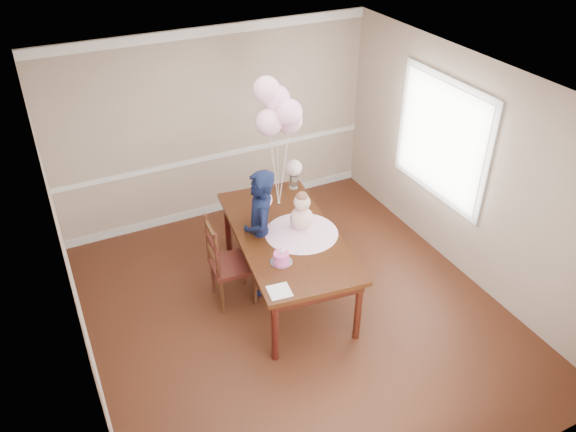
{
  "coord_description": "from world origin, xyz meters",
  "views": [
    {
      "loc": [
        -2.21,
        -4.31,
        4.54
      ],
      "look_at": [
        0.11,
        0.46,
        1.05
      ],
      "focal_mm": 35.0,
      "sensor_mm": 36.0,
      "label": 1
    }
  ],
  "objects": [
    {
      "name": "table_leg_fl",
      "position": [
        -0.51,
        -0.51,
        0.39
      ],
      "size": [
        0.09,
        0.09,
        0.78
      ],
      "primitive_type": "cylinder",
      "rotation": [
        0.0,
        0.0,
        -0.13
      ],
      "color": "black",
      "rests_on": "floor"
    },
    {
      "name": "ceiling",
      "position": [
        0.0,
        0.0,
        2.7
      ],
      "size": [
        4.5,
        5.0,
        0.02
      ],
      "primitive_type": "cube",
      "color": "silver",
      "rests_on": "wall_back"
    },
    {
      "name": "wall_left",
      "position": [
        -2.25,
        0.0,
        1.35
      ],
      "size": [
        0.02,
        5.0,
        2.7
      ],
      "primitive_type": "cube",
      "color": "tan",
      "rests_on": "floor"
    },
    {
      "name": "table_apron",
      "position": [
        0.08,
        0.45,
        0.72
      ],
      "size": [
        1.26,
        2.23,
        0.11
      ],
      "primitive_type": "cube",
      "rotation": [
        0.0,
        0.0,
        -0.13
      ],
      "color": "black",
      "rests_on": "table_leg_fl"
    },
    {
      "name": "napkin",
      "position": [
        -0.43,
        -0.45,
        0.84
      ],
      "size": [
        0.25,
        0.25,
        0.01
      ],
      "primitive_type": "cube",
      "rotation": [
        0.0,
        0.0,
        -0.13
      ],
      "color": "white",
      "rests_on": "dining_table_top"
    },
    {
      "name": "balloon_ribbon_b",
      "position": [
        0.32,
        1.0,
        1.37
      ],
      "size": [
        0.11,
        0.07,
        1.04
      ],
      "primitive_type": "cylinder",
      "rotation": [
        0.05,
        0.1,
        -0.13
      ],
      "color": "silver",
      "rests_on": "balloon_weight"
    },
    {
      "name": "baseboard_trim",
      "position": [
        0.0,
        2.49,
        0.06
      ],
      "size": [
        4.5,
        0.02,
        0.12
      ],
      "primitive_type": "cube",
      "color": "silver",
      "rests_on": "floor"
    },
    {
      "name": "chair_leg_fr",
      "position": [
        -0.37,
        0.36,
        0.24
      ],
      "size": [
        0.05,
        0.05,
        0.47
      ],
      "primitive_type": "cylinder",
      "rotation": [
        0.0,
        0.0,
        -0.07
      ],
      "color": "#32180D",
      "rests_on": "floor"
    },
    {
      "name": "cake_flower_a",
      "position": [
        -0.21,
        -0.02,
        0.97
      ],
      "size": [
        0.03,
        0.03,
        0.03
      ],
      "primitive_type": "sphere",
      "color": "white",
      "rests_on": "birthday_cake"
    },
    {
      "name": "chair_back_post_l",
      "position": [
        -0.78,
        0.39,
        0.81
      ],
      "size": [
        0.05,
        0.05,
        0.62
      ],
      "primitive_type": "cylinder",
      "rotation": [
        0.0,
        0.0,
        -0.07
      ],
      "color": "#37160F",
      "rests_on": "dining_chair_seat"
    },
    {
      "name": "baby_skirt",
      "position": [
        0.24,
        0.37,
        0.89
      ],
      "size": [
        0.95,
        0.95,
        0.11
      ],
      "primitive_type": "cone",
      "rotation": [
        0.0,
        0.0,
        -0.13
      ],
      "color": "#FDBADD",
      "rests_on": "dining_table_top"
    },
    {
      "name": "balloon_ribbon_c",
      "position": [
        0.28,
        1.09,
        1.43
      ],
      "size": [
        0.04,
        0.1,
        1.15
      ],
      "primitive_type": "cylinder",
      "rotation": [
        -0.09,
        0.02,
        -0.13
      ],
      "color": "white",
      "rests_on": "balloon_weight"
    },
    {
      "name": "table_leg_bl",
      "position": [
        -0.26,
        1.52,
        0.39
      ],
      "size": [
        0.09,
        0.09,
        0.78
      ],
      "primitive_type": "cylinder",
      "rotation": [
        0.0,
        0.0,
        -0.13
      ],
      "color": "black",
      "rests_on": "floor"
    },
    {
      "name": "baby_torso",
      "position": [
        0.24,
        0.37,
        1.04
      ],
      "size": [
        0.27,
        0.27,
        0.27
      ],
      "primitive_type": "sphere",
      "color": "pink",
      "rests_on": "baby_skirt"
    },
    {
      "name": "roses_near",
      "position": [
        -0.05,
        0.8,
        1.13
      ],
      "size": [
        0.21,
        0.21,
        0.21
      ],
      "primitive_type": "sphere",
      "color": "#F6CEDA",
      "rests_on": "rose_vase_near"
    },
    {
      "name": "wall_back",
      "position": [
        0.0,
        2.5,
        1.35
      ],
      "size": [
        4.5,
        0.02,
        2.7
      ],
      "primitive_type": "cube",
      "color": "tan",
      "rests_on": "floor"
    },
    {
      "name": "chair_slat_low",
      "position": [
        -0.77,
        0.59,
        0.68
      ],
      "size": [
        0.06,
        0.44,
        0.06
      ],
      "primitive_type": "cube",
      "rotation": [
        0.0,
        0.0,
        -0.07
      ],
      "color": "#351B0E",
      "rests_on": "dining_chair_seat"
    },
    {
      "name": "dining_table_top",
      "position": [
        0.08,
        0.45,
        0.81
      ],
      "size": [
        1.38,
        2.35,
        0.06
      ],
      "primitive_type": "cube",
      "rotation": [
        0.0,
        0.0,
        -0.13
      ],
      "color": "black",
      "rests_on": "table_leg_fl"
    },
    {
      "name": "chair_leg_bl",
      "position": [
        -0.73,
        0.79,
        0.24
      ],
      "size": [
        0.05,
        0.05,
        0.47
      ],
      "primitive_type": "cylinder",
      "rotation": [
        0.0,
        0.0,
        -0.07
      ],
      "color": "#37150F",
      "rests_on": "floor"
    },
    {
      "name": "floor",
      "position": [
        0.0,
        0.0,
        0.0
      ],
      "size": [
        4.5,
        5.0,
        0.0
      ],
      "primitive_type": "cube",
      "color": "#34170D",
      "rests_on": "ground"
    },
    {
      "name": "chair_leg_br",
      "position": [
        -0.34,
        0.76,
        0.24
      ],
      "size": [
        0.05,
        0.05,
        0.47
      ],
      "primitive_type": "cylinder",
      "rotation": [
        0.0,
        0.0,
        -0.07
      ],
      "color": "#3A170F",
      "rests_on": "floor"
    },
    {
      "name": "birthday_cake",
      "position": [
        -0.21,
        -0.02,
        0.9
      ],
      "size": [
        0.19,
        0.19,
        0.11
      ],
      "primitive_type": "cylinder",
      "rotation": [
        0.0,
        0.0,
        -0.13
      ],
      "color": "#D94495",
      "rests_on": "cake_platter"
    },
    {
      "name": "balloon_c",
      "position": [
        0.3,
        1.15,
        2.17
      ],
      "size": [
        0.31,
        0.31,
        0.31
      ],
      "primitive_type": "sphere",
      "color": "#FBB2D7",
      "rests_on": "balloon_ribbon_c"
    },
    {
      "name": "table_leg_br",
      "position": [
        0.67,
        1.4,
        0.39
      ],
      "size": [
        0.09,
        0.09,
        0.78
      ],
      "primitive_type": "cylinder",
      "rotation": [
        0.0,
        0.0,
        -0.13
      ],
      "color": "black",
      "rests_on": "floor"
    },
    {
      "name": "balloon_ribbon_a",
      "position": [
        0.21,
        1.05,
        1.31
      ],
      "size": [
        0.1,
        0.02,
        0.93
      ],
      "primitive_type": "cylinder",
      "rotation": [
        0.0,
        -0.1,
        -0.13
      ],
      "color": "silver",
      "rests_on": "balloon_weight"
    },
    {
      "name": "wall_front",
      "position": [
        0.0,
        -2.5,
        1.35
      ],
      "size": [
        4.5,
        0.02,
        2.7
      ],
      "primitive_type": "cube",
      "color": "tan",
      "rests_on": "floor"
    },
    {
      "name": "balloon_a",
      "position": [
        0.15,
        1.05,
        1.95
      ],
      "size": [
        0.31,
        0.31,
        0.31
      ],
      "primitive_type": "sphere",
      "color": "#FFB4D0",
      "rests_on": "balloon_ribbon_a"
    },
    {
      "name": "rose_vase_near",
      "position": [
        -0.05,
        0.8,
        0.92
      ],
      "size": [
        0.12,
        0.12,
        0.18
      ],
      "primitive_type": "cylinder",
      "rotation": [
        0.0,
        0.0,
        -0.13
      ],
      "color": "white",
      "rests_on": "dining_table_top"
    },
    {
      "name": "chair_slat_top",
      "position": [
        -0.77,
        0.59,
        1.03
      ],
      "size": [
        0.06,
        0.44,
        0.06
      ],
      "primitive_type": "cube",
      "rotation": [
        0.0,
        0.0,
        -0.07
      ],
      "color": "#391F0F",
      "rests_on": "dining_chair_seat"
    },
    {
      "name": "balloon_b",
      "position": [
        0.37,
        0.97,
        2.06
      ],
      "size": [
        0.31,
        0.31,
        0.31
      ],
      "primitive_type": "sphere",
      "color": "#FFB4D6",
      "rests_on": "balloon_ribbon_b"
    },
    {
      "name": "rose_vase_far",
      "position": [
        0.62,
        1.33,
        0.92
      ],
      "size": [
        0.12,
        0.12,
        0.18
      ],
      "primitive_type": "cylinder",
      "rotation": [
        0.0,
        0.0,
        -0.13
      ],
      "color": "silver",
      "rests_on": "dining_table_top"
    },
    {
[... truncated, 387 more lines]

